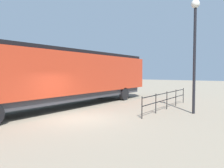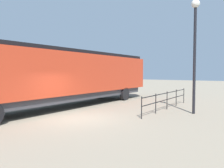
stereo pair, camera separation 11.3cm
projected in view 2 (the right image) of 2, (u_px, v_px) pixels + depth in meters
ground_plane at (77, 119)px, 11.84m from camera, size 120.00×120.00×0.00m
locomotive at (70, 75)px, 16.09m from camera, size 3.18×18.04×3.93m
lamp_post at (195, 37)px, 13.07m from camera, size 0.48×0.48×6.58m
platform_fence at (167, 98)px, 14.84m from camera, size 0.05×7.40×1.17m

